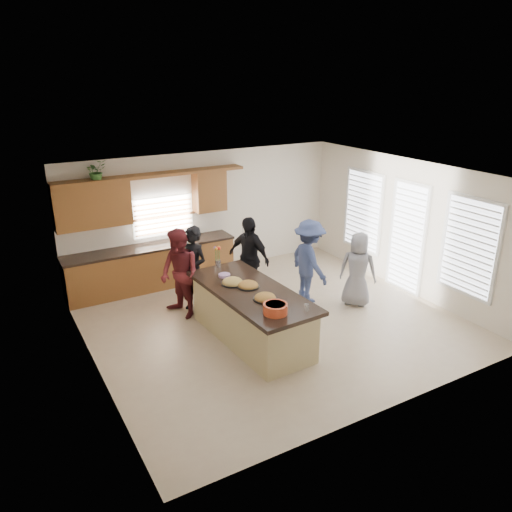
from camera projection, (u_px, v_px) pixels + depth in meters
floor at (273, 322)px, 9.42m from camera, size 6.50×6.50×0.00m
room_shell at (274, 225)px, 8.76m from camera, size 6.52×6.02×2.81m
back_cabinetry at (148, 247)px, 10.64m from camera, size 4.08×0.66×2.46m
right_wall_glazing at (409, 230)px, 10.34m from camera, size 0.06×4.00×2.25m
island at (251, 316)px, 8.66m from camera, size 1.29×2.76×0.95m
platter_front at (265, 298)px, 8.12m from camera, size 0.39×0.39×0.16m
platter_mid at (248, 286)px, 8.59m from camera, size 0.39×0.39×0.16m
platter_back at (233, 282)px, 8.72m from camera, size 0.41×0.41×0.16m
salad_bowl at (275, 308)px, 7.63m from camera, size 0.38×0.38×0.16m
clear_cup at (307, 307)px, 7.74m from camera, size 0.08×0.08×0.10m
plate_stack at (224, 275)px, 9.03m from camera, size 0.21×0.21×0.05m
flower_vase at (218, 256)px, 9.41m from camera, size 0.14×0.14×0.41m
potted_plant at (96, 171)px, 9.71m from camera, size 0.48×0.45×0.43m
woman_left_back at (194, 270)px, 9.59m from camera, size 0.62×0.74×1.72m
woman_left_mid at (180, 274)px, 9.37m from camera, size 0.84×0.98×1.73m
woman_left_front at (249, 258)px, 10.18m from camera, size 0.76×1.10×1.73m
woman_right_back at (309, 261)px, 10.01m from camera, size 0.70×1.14×1.72m
woman_right_front at (358, 269)px, 9.88m from camera, size 0.84×0.88×1.52m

